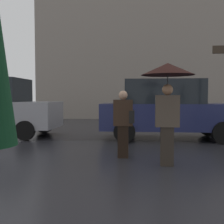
# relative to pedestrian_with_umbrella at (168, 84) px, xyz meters

# --- Properties ---
(pedestrian_with_umbrella) EXTENTS (1.06, 1.06, 2.05)m
(pedestrian_with_umbrella) POSITION_rel_pedestrian_with_umbrella_xyz_m (0.00, 0.00, 0.00)
(pedestrian_with_umbrella) COLOR #2A241E
(pedestrian_with_umbrella) RESTS_ON ground
(pedestrian_with_bag) EXTENTS (0.47, 0.24, 1.53)m
(pedestrian_with_bag) POSITION_rel_pedestrian_with_umbrella_xyz_m (-0.90, 0.64, -0.78)
(pedestrian_with_bag) COLOR black
(pedestrian_with_bag) RESTS_ON ground
(parked_car_right) EXTENTS (4.49, 1.95, 1.94)m
(parked_car_right) POSITION_rel_pedestrian_with_umbrella_xyz_m (0.41, 3.64, -0.66)
(parked_car_right) COLOR #1E234C
(parked_car_right) RESTS_ON ground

